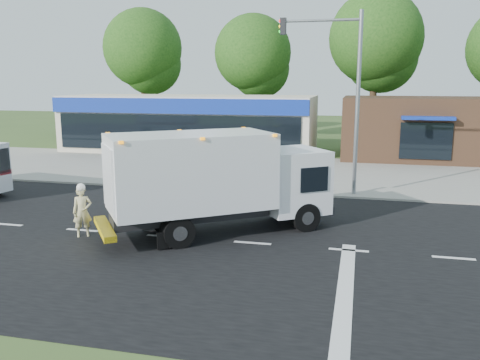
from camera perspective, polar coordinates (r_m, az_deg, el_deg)
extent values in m
plane|color=#385123|center=(16.28, 1.41, -7.13)|extent=(120.00, 120.00, 0.00)
cube|color=black|center=(16.28, 1.41, -7.11)|extent=(60.00, 14.00, 0.02)
cube|color=gray|center=(24.08, 5.50, -0.98)|extent=(60.00, 2.40, 0.12)
cube|color=gray|center=(29.74, 7.07, 1.22)|extent=(60.00, 9.00, 0.02)
cube|color=silver|center=(20.10, -24.65, -4.55)|extent=(1.20, 0.15, 0.01)
cube|color=silver|center=(18.43, -17.24, -5.39)|extent=(1.20, 0.15, 0.01)
cube|color=silver|center=(17.13, -8.51, -6.26)|extent=(1.20, 0.15, 0.01)
cube|color=silver|center=(16.28, 1.41, -7.07)|extent=(1.20, 0.15, 0.01)
cube|color=silver|center=(15.96, 12.10, -7.70)|extent=(1.20, 0.15, 0.01)
cube|color=silver|center=(16.20, 22.87, -8.07)|extent=(1.20, 0.15, 0.01)
cube|color=silver|center=(13.15, 11.73, -11.87)|extent=(0.40, 7.00, 0.01)
cube|color=black|center=(16.91, -5.46, -3.90)|extent=(4.84, 3.91, 0.37)
cube|color=white|center=(18.10, 5.78, -0.01)|extent=(3.01, 3.04, 2.19)
cube|color=black|center=(18.54, 8.50, 0.85)|extent=(1.29, 1.70, 0.94)
cube|color=white|center=(16.59, -5.55, 0.99)|extent=(5.70, 5.09, 2.45)
cube|color=silver|center=(16.05, -14.57, 0.14)|extent=(1.27, 1.73, 1.98)
cube|color=yellow|center=(16.39, -14.95, -5.29)|extent=(1.77, 2.24, 0.19)
cube|color=orange|center=(16.42, -5.63, 5.11)|extent=(5.55, 5.00, 0.08)
cylinder|color=black|center=(19.22, 4.46, -2.74)|extent=(1.00, 0.84, 1.00)
cylinder|color=black|center=(17.53, 7.39, -4.17)|extent=(1.00, 0.84, 1.00)
cylinder|color=black|center=(17.76, -8.70, -4.01)|extent=(1.00, 0.84, 1.00)
cylinder|color=black|center=(15.81, -6.87, -5.87)|extent=(1.00, 0.84, 1.00)
imported|color=#C2B881|center=(17.53, -17.28, -3.42)|extent=(0.74, 0.68, 1.69)
sphere|color=white|center=(17.35, -17.44, -0.81)|extent=(0.28, 0.28, 0.28)
cube|color=beige|center=(37.31, -5.71, 6.35)|extent=(18.00, 6.00, 4.00)
cube|color=#102C97|center=(34.36, -7.44, 8.24)|extent=(18.00, 0.30, 1.00)
cube|color=black|center=(34.50, -7.36, 5.25)|extent=(17.00, 0.12, 2.40)
cube|color=#382316|center=(35.46, 19.65, 5.51)|extent=(10.00, 6.00, 4.00)
cube|color=#102C97|center=(32.32, 20.31, 6.57)|extent=(3.00, 1.20, 0.20)
cube|color=black|center=(32.50, 20.13, 4.12)|extent=(3.00, 0.12, 2.20)
cylinder|color=gray|center=(22.75, 13.05, 8.09)|extent=(0.18, 0.18, 8.00)
cylinder|color=gray|center=(22.94, 9.02, 17.28)|extent=(3.40, 0.12, 0.12)
cube|color=black|center=(23.10, 4.87, 16.83)|extent=(0.25, 0.25, 0.70)
cylinder|color=#332114|center=(47.23, -10.68, 9.26)|extent=(0.56, 0.56, 7.35)
sphere|color=#194614|center=(47.29, -10.86, 14.35)|extent=(6.93, 6.93, 6.93)
sphere|color=#194614|center=(47.49, -9.99, 12.71)|extent=(5.46, 5.46, 5.46)
cylinder|color=#332114|center=(44.13, 1.43, 9.00)|extent=(0.56, 0.56, 6.86)
sphere|color=#194614|center=(44.15, 1.46, 14.09)|extent=(6.47, 6.47, 6.47)
sphere|color=#194614|center=(44.49, 2.23, 12.42)|extent=(5.10, 5.10, 5.10)
cylinder|color=#332114|center=(43.14, 14.71, 9.25)|extent=(0.56, 0.56, 7.84)
sphere|color=#194614|center=(43.25, 15.01, 15.18)|extent=(7.39, 7.39, 7.39)
sphere|color=#194614|center=(43.68, 15.57, 13.20)|extent=(5.82, 5.82, 5.82)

